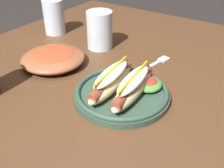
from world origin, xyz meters
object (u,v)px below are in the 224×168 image
Objects in this scene: water_cup at (54,17)px; extra_cup at (100,30)px; fork at (158,62)px; side_bowl at (53,57)px; hot_dog_plate at (123,89)px.

extra_cup is at bearing -92.82° from water_cup.
side_bowl is at bearing 136.84° from fork.
fork is at bearing -88.63° from extra_cup.
water_cup is at bearing 100.57° from fork.
extra_cup is at bearing 46.88° from hot_dog_plate.
hot_dog_plate is at bearing -167.00° from fork.
water_cup is 1.01× the size of extra_cup.
fork is 0.33m from side_bowl.
side_bowl is (-0.20, -0.18, -0.04)m from water_cup.
water_cup is 0.66× the size of side_bowl.
fork is 0.62× the size of side_bowl.
fork is at bearing -90.74° from water_cup.
water_cup is (0.22, 0.45, 0.04)m from hot_dog_plate.
hot_dog_plate is 1.91× the size of extra_cup.
water_cup reaches higher than hot_dog_plate.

